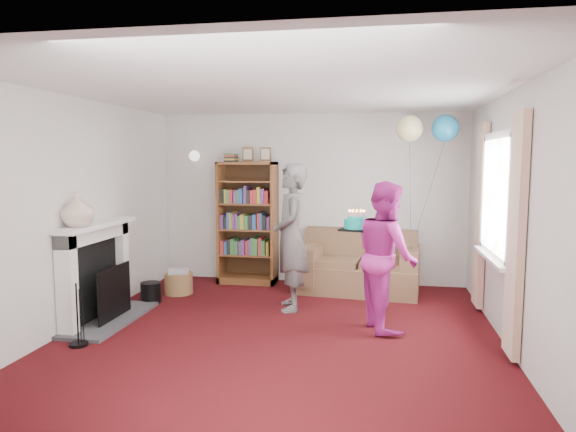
% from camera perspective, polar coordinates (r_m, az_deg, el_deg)
% --- Properties ---
extents(ground, '(5.00, 5.00, 0.00)m').
position_cam_1_polar(ground, '(5.44, -1.00, -13.33)').
color(ground, black).
rests_on(ground, ground).
extents(wall_back, '(4.50, 0.02, 2.50)m').
position_cam_1_polar(wall_back, '(7.62, 2.57, 1.95)').
color(wall_back, silver).
rests_on(wall_back, ground).
extents(wall_left, '(0.02, 5.00, 2.50)m').
position_cam_1_polar(wall_left, '(6.01, -22.70, 0.30)').
color(wall_left, silver).
rests_on(wall_left, ground).
extents(wall_right, '(0.02, 5.00, 2.50)m').
position_cam_1_polar(wall_right, '(5.22, 24.12, -0.60)').
color(wall_right, silver).
rests_on(wall_right, ground).
extents(ceiling, '(4.50, 5.00, 0.01)m').
position_cam_1_polar(ceiling, '(5.17, -1.06, 13.84)').
color(ceiling, white).
rests_on(ceiling, wall_back).
extents(fireplace, '(0.55, 1.80, 1.12)m').
position_cam_1_polar(fireplace, '(6.19, -20.10, -6.35)').
color(fireplace, '#3F3F42').
rests_on(fireplace, ground).
extents(window_bay, '(0.14, 2.02, 2.20)m').
position_cam_1_polar(window_bay, '(5.79, 22.14, -0.35)').
color(window_bay, white).
rests_on(window_bay, ground).
extents(wall_sconce, '(0.16, 0.23, 0.16)m').
position_cam_1_polar(wall_sconce, '(7.88, -10.35, 6.59)').
color(wall_sconce, gold).
rests_on(wall_sconce, ground).
extents(bookcase, '(0.85, 0.42, 2.00)m').
position_cam_1_polar(bookcase, '(7.63, -4.47, -0.82)').
color(bookcase, '#472B14').
rests_on(bookcase, ground).
extents(sofa, '(1.59, 0.84, 0.84)m').
position_cam_1_polar(sofa, '(7.26, 7.99, -5.75)').
color(sofa, brown).
rests_on(sofa, ground).
extents(wicker_basket, '(0.38, 0.38, 0.35)m').
position_cam_1_polar(wicker_basket, '(7.22, -12.05, -7.22)').
color(wicker_basket, '#9E7349').
rests_on(wicker_basket, ground).
extents(person_striped, '(0.57, 0.73, 1.78)m').
position_cam_1_polar(person_striped, '(6.22, 0.32, -2.36)').
color(person_striped, black).
rests_on(person_striped, ground).
extents(person_magenta, '(0.82, 0.93, 1.60)m').
position_cam_1_polar(person_magenta, '(5.63, 10.89, -4.31)').
color(person_magenta, '#B9258A').
rests_on(person_magenta, ground).
extents(birthday_cake, '(0.33, 0.33, 0.22)m').
position_cam_1_polar(birthday_cake, '(5.70, 7.62, -0.89)').
color(birthday_cake, black).
rests_on(birthday_cake, ground).
extents(balloons, '(0.78, 0.34, 1.74)m').
position_cam_1_polar(balloons, '(6.84, 15.22, 9.38)').
color(balloons, '#3F3F3F').
rests_on(balloons, ground).
extents(mantel_vase, '(0.42, 0.42, 0.36)m').
position_cam_1_polar(mantel_vase, '(5.80, -22.36, 0.66)').
color(mantel_vase, beige).
rests_on(mantel_vase, fireplace).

